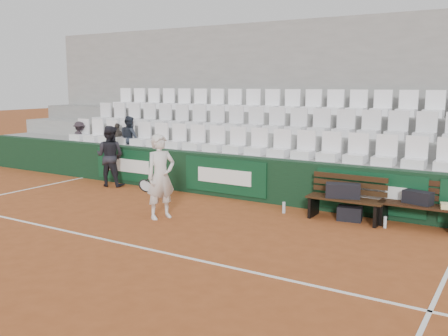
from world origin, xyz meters
TOP-DOWN VIEW (x-y plane):
  - ground at (0.00, 0.00)m, footprint 80.00×80.00m
  - court_baseline at (0.00, 0.00)m, footprint 18.00×0.06m
  - back_barrier at (0.07, 3.99)m, footprint 18.00×0.34m
  - grandstand_tier_front at (0.00, 4.62)m, footprint 18.00×0.95m
  - grandstand_tier_mid at (0.00, 5.58)m, footprint 18.00×0.95m
  - grandstand_tier_back at (0.00, 6.53)m, footprint 18.00×0.95m
  - grandstand_rear_wall at (0.00, 7.15)m, footprint 18.00×0.30m
  - seat_row_front at (0.00, 4.45)m, footprint 11.90×0.44m
  - seat_row_mid at (0.00, 5.40)m, footprint 11.90×0.44m
  - seat_row_back at (0.00, 6.35)m, footprint 11.90×0.44m
  - bench_left at (2.85, 3.39)m, footprint 1.50×0.56m
  - bench_right at (4.21, 3.60)m, footprint 1.50×0.56m
  - sports_bag_left at (2.79, 3.40)m, footprint 0.72×0.48m
  - sports_bag_right at (4.15, 3.64)m, footprint 0.57×0.38m
  - sports_bag_ground at (2.94, 3.42)m, footprint 0.51×0.36m
  - water_bottle_near at (1.59, 3.28)m, footprint 0.07×0.07m
  - water_bottle_far at (3.67, 3.27)m, footprint 0.06×0.06m
  - tennis_player at (-0.34, 1.63)m, footprint 0.80×0.73m
  - ball_kid at (-3.50, 3.46)m, footprint 0.91×0.79m
  - spectator_a at (-5.75, 4.50)m, footprint 0.68×0.45m
  - spectator_b at (-4.19, 4.50)m, footprint 0.64×0.44m
  - spectator_c at (-3.74, 4.50)m, footprint 0.74×0.67m

SIDE VIEW (x-z plane):
  - ground at x=0.00m, z-range 0.00..0.00m
  - court_baseline at x=0.00m, z-range 0.00..0.01m
  - water_bottle_far at x=3.67m, z-range 0.00..0.22m
  - water_bottle_near at x=1.59m, z-range 0.00..0.24m
  - sports_bag_ground at x=2.94m, z-range 0.00..0.29m
  - bench_left at x=2.85m, z-range 0.00..0.45m
  - bench_right at x=4.21m, z-range 0.00..0.45m
  - grandstand_tier_front at x=0.00m, z-range 0.00..1.00m
  - back_barrier at x=0.07m, z-range 0.00..1.00m
  - sports_bag_right at x=4.15m, z-range 0.45..0.69m
  - sports_bag_left at x=2.79m, z-range 0.45..0.73m
  - grandstand_tier_mid at x=0.00m, z-range 0.00..1.45m
  - ball_kid at x=-3.50m, z-range 0.00..1.59m
  - tennis_player at x=-0.34m, z-range 0.00..1.69m
  - grandstand_tier_back at x=0.00m, z-range 0.00..1.90m
  - seat_row_front at x=0.00m, z-range 1.00..1.63m
  - spectator_a at x=-5.75m, z-range 1.00..2.00m
  - spectator_b at x=-4.19m, z-range 1.00..2.01m
  - spectator_c at x=-3.74m, z-range 1.00..2.23m
  - seat_row_mid at x=0.00m, z-range 1.45..2.08m
  - grandstand_rear_wall at x=0.00m, z-range 0.00..4.40m
  - seat_row_back at x=0.00m, z-range 1.90..2.53m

